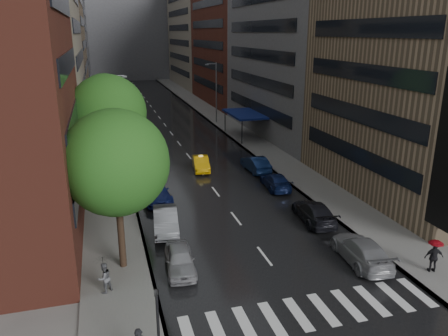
# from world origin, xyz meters

# --- Properties ---
(ground) EXTENTS (220.00, 220.00, 0.00)m
(ground) POSITION_xyz_m (0.00, 0.00, 0.00)
(ground) COLOR gray
(ground) RESTS_ON ground
(road) EXTENTS (14.00, 140.00, 0.01)m
(road) POSITION_xyz_m (0.00, 50.00, 0.01)
(road) COLOR black
(road) RESTS_ON ground
(sidewalk_left) EXTENTS (4.00, 140.00, 0.15)m
(sidewalk_left) POSITION_xyz_m (-9.00, 50.00, 0.07)
(sidewalk_left) COLOR gray
(sidewalk_left) RESTS_ON ground
(sidewalk_right) EXTENTS (4.00, 140.00, 0.15)m
(sidewalk_right) POSITION_xyz_m (9.00, 50.00, 0.07)
(sidewalk_right) COLOR gray
(sidewalk_right) RESTS_ON ground
(crosswalk) EXTENTS (13.15, 2.80, 0.01)m
(crosswalk) POSITION_xyz_m (0.20, -2.00, 0.01)
(crosswalk) COLOR silver
(crosswalk) RESTS_ON ground
(buildings_left) EXTENTS (8.00, 108.00, 38.00)m
(buildings_left) POSITION_xyz_m (-15.00, 58.79, 15.99)
(buildings_left) COLOR maroon
(buildings_left) RESTS_ON ground
(buildings_right) EXTENTS (8.05, 109.10, 36.00)m
(buildings_right) POSITION_xyz_m (15.00, 56.70, 15.03)
(buildings_right) COLOR #937A5B
(buildings_right) RESTS_ON ground
(building_far) EXTENTS (40.00, 14.00, 32.00)m
(building_far) POSITION_xyz_m (0.00, 118.00, 16.00)
(building_far) COLOR slate
(building_far) RESTS_ON ground
(tree_near) EXTENTS (6.00, 6.00, 9.56)m
(tree_near) POSITION_xyz_m (-8.60, 4.97, 6.54)
(tree_near) COLOR #382619
(tree_near) RESTS_ON ground
(tree_mid) EXTENTS (6.40, 6.40, 10.21)m
(tree_mid) POSITION_xyz_m (-8.60, 18.38, 6.99)
(tree_mid) COLOR #382619
(tree_mid) RESTS_ON ground
(tree_far) EXTENTS (5.80, 5.80, 9.24)m
(tree_far) POSITION_xyz_m (-8.60, 30.23, 6.32)
(tree_far) COLOR #382619
(tree_far) RESTS_ON ground
(taxi) EXTENTS (2.01, 4.45, 1.42)m
(taxi) POSITION_xyz_m (0.18, 22.50, 0.71)
(taxi) COLOR #FEB80D
(taxi) RESTS_ON ground
(parked_cars_left) EXTENTS (2.68, 22.04, 1.57)m
(parked_cars_left) POSITION_xyz_m (-5.40, 12.93, 0.75)
(parked_cars_left) COLOR gray
(parked_cars_left) RESTS_ON ground
(parked_cars_right) EXTENTS (2.62, 24.02, 1.56)m
(parked_cars_right) POSITION_xyz_m (5.40, 10.34, 0.75)
(parked_cars_right) COLOR gray
(parked_cars_right) RESTS_ON ground
(ped_black_umbrella) EXTENTS (1.05, 1.01, 2.09)m
(ped_black_umbrella) POSITION_xyz_m (-9.70, 2.42, 1.38)
(ped_black_umbrella) COLOR #57585D
(ped_black_umbrella) RESTS_ON sidewalk_left
(ped_red_umbrella) EXTENTS (1.15, 0.82, 2.01)m
(ped_red_umbrella) POSITION_xyz_m (8.62, -0.60, 1.33)
(ped_red_umbrella) COLOR black
(ped_red_umbrella) RESTS_ON sidewalk_right
(traffic_light) EXTENTS (0.18, 0.15, 3.45)m
(traffic_light) POSITION_xyz_m (-7.60, -3.47, 2.23)
(traffic_light) COLOR black
(traffic_light) RESTS_ON sidewalk_left
(street_lamp_left) EXTENTS (1.74, 0.22, 9.00)m
(street_lamp_left) POSITION_xyz_m (-7.72, 30.00, 4.89)
(street_lamp_left) COLOR gray
(street_lamp_left) RESTS_ON sidewalk_left
(street_lamp_right) EXTENTS (1.74, 0.22, 9.00)m
(street_lamp_right) POSITION_xyz_m (7.72, 45.00, 4.89)
(street_lamp_right) COLOR gray
(street_lamp_right) RESTS_ON sidewalk_right
(awning) EXTENTS (4.00, 8.00, 3.12)m
(awning) POSITION_xyz_m (8.98, 35.00, 3.13)
(awning) COLOR navy
(awning) RESTS_ON sidewalk_right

